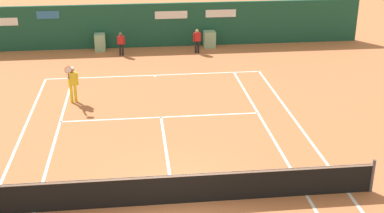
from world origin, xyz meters
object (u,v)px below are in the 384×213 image
Objects in this scene: player_on_baseline at (72,82)px; ball_kid_centre_post at (121,42)px; tennis_ball_mid_court at (246,172)px; ball_kid_left_post at (197,39)px.

player_on_baseline reaches higher than ball_kid_centre_post.
ball_kid_centre_post is 14.43m from tennis_ball_mid_court.
tennis_ball_mid_court is (6.13, -6.92, -0.92)m from player_on_baseline.
tennis_ball_mid_court is (4.14, -13.80, -0.71)m from ball_kid_centre_post.
ball_kid_left_post is 20.09× the size of tennis_ball_mid_court.
player_on_baseline is 9.27m from ball_kid_left_post.
player_on_baseline is at bearing 131.51° from tennis_ball_mid_court.
ball_kid_centre_post is (-4.23, -0.00, -0.04)m from ball_kid_left_post.
ball_kid_centre_post is at bearing 106.71° from tennis_ball_mid_court.
ball_kid_left_post is at bearing -171.05° from ball_kid_centre_post.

